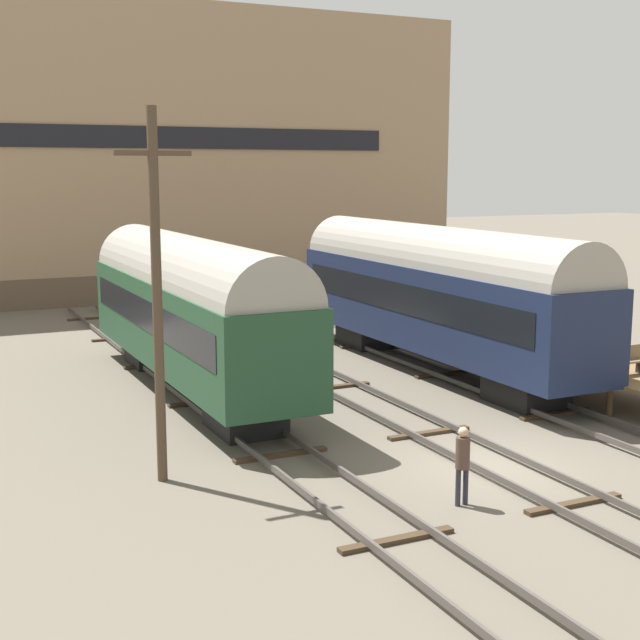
{
  "coord_description": "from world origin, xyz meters",
  "views": [
    {
      "loc": [
        -13.26,
        -17.63,
        7.43
      ],
      "look_at": [
        0.0,
        10.18,
        2.2
      ],
      "focal_mm": 50.0,
      "sensor_mm": 36.0,
      "label": 1
    }
  ],
  "objects_px": {
    "person_worker": "(463,458)",
    "bench": "(626,360)",
    "utility_pole": "(157,293)",
    "train_car_green": "(191,305)",
    "train_car_navy": "(436,289)"
  },
  "relations": [
    {
      "from": "train_car_navy",
      "to": "utility_pole",
      "type": "relative_size",
      "value": 1.85
    },
    {
      "from": "train_car_navy",
      "to": "bench",
      "type": "xyz_separation_m",
      "value": [
        2.5,
        -7.0,
        -1.51
      ]
    },
    {
      "from": "train_car_navy",
      "to": "train_car_green",
      "type": "distance_m",
      "value": 9.16
    },
    {
      "from": "person_worker",
      "to": "utility_pole",
      "type": "bearing_deg",
      "value": 141.48
    },
    {
      "from": "train_car_navy",
      "to": "utility_pole",
      "type": "bearing_deg",
      "value": -149.82
    },
    {
      "from": "train_car_navy",
      "to": "person_worker",
      "type": "relative_size",
      "value": 9.02
    },
    {
      "from": "bench",
      "to": "person_worker",
      "type": "height_order",
      "value": "bench"
    },
    {
      "from": "bench",
      "to": "person_worker",
      "type": "xyz_separation_m",
      "value": [
        -9.31,
        -4.68,
        -0.46
      ]
    },
    {
      "from": "train_car_green",
      "to": "bench",
      "type": "distance_m",
      "value": 14.06
    },
    {
      "from": "bench",
      "to": "person_worker",
      "type": "relative_size",
      "value": 0.77
    },
    {
      "from": "train_car_green",
      "to": "person_worker",
      "type": "bearing_deg",
      "value": -79.41
    },
    {
      "from": "person_worker",
      "to": "bench",
      "type": "bearing_deg",
      "value": 26.7
    },
    {
      "from": "train_car_green",
      "to": "bench",
      "type": "height_order",
      "value": "train_car_green"
    },
    {
      "from": "bench",
      "to": "person_worker",
      "type": "bearing_deg",
      "value": -153.3
    },
    {
      "from": "train_car_navy",
      "to": "train_car_green",
      "type": "height_order",
      "value": "train_car_navy"
    }
  ]
}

